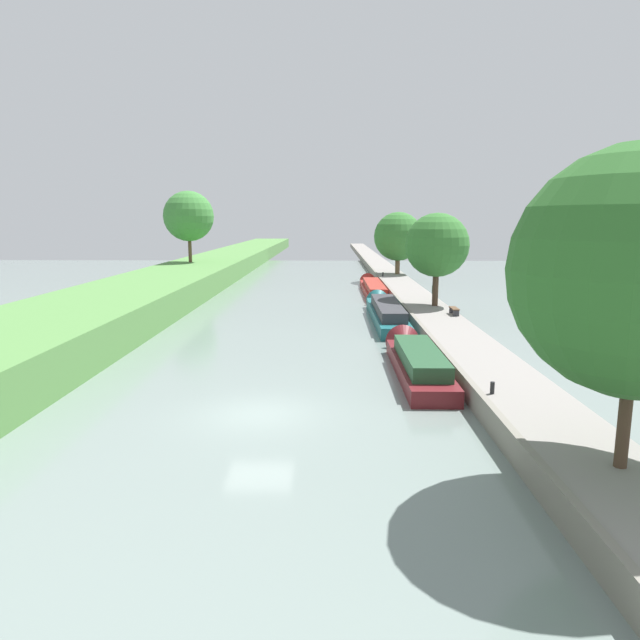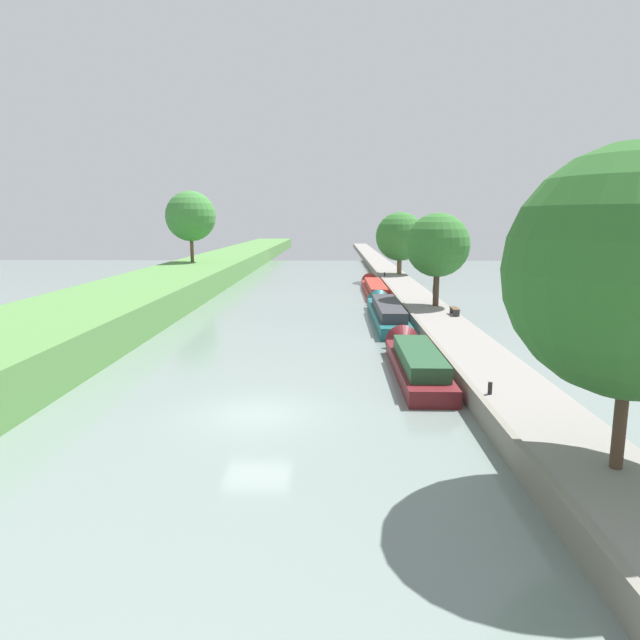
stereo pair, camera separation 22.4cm
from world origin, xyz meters
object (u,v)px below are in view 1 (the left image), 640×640
(person_walking, at_px, (434,293))
(mooring_bollard_far, at_px, (383,274))
(narrowboat_red, at_px, (373,288))
(mooring_bollard_near, at_px, (492,388))
(park_bench, at_px, (454,310))
(narrowboat_teal, at_px, (386,312))
(narrowboat_maroon, at_px, (416,360))

(person_walking, distance_m, mooring_bollard_far, 21.55)
(narrowboat_red, distance_m, mooring_bollard_far, 7.61)
(mooring_bollard_near, height_order, mooring_bollard_far, same)
(narrowboat_red, relative_size, park_bench, 10.94)
(narrowboat_teal, height_order, mooring_bollard_far, narrowboat_teal)
(narrowboat_teal, bearing_deg, narrowboat_red, 89.07)
(narrowboat_teal, distance_m, mooring_bollard_near, 20.44)
(narrowboat_teal, distance_m, narrowboat_red, 15.54)
(person_walking, bearing_deg, narrowboat_maroon, -103.18)
(narrowboat_red, bearing_deg, mooring_bollard_far, 77.38)
(narrowboat_maroon, distance_m, mooring_bollard_near, 6.60)
(narrowboat_teal, bearing_deg, person_walking, 21.61)
(narrowboat_maroon, relative_size, narrowboat_red, 0.65)
(narrowboat_maroon, relative_size, mooring_bollard_near, 23.68)
(narrowboat_maroon, xyz_separation_m, narrowboat_teal, (-0.09, 14.03, 0.05))
(person_walking, height_order, mooring_bollard_far, person_walking)
(narrowboat_red, xyz_separation_m, mooring_bollard_near, (1.66, -35.89, 0.65))
(narrowboat_maroon, bearing_deg, mooring_bollard_near, -73.96)
(park_bench, bearing_deg, person_walking, 97.25)
(narrowboat_red, height_order, mooring_bollard_far, mooring_bollard_far)
(narrowboat_teal, bearing_deg, mooring_bollard_far, 85.24)
(narrowboat_maroon, relative_size, person_walking, 6.42)
(narrowboat_red, distance_m, person_walking, 14.55)
(narrowboat_teal, xyz_separation_m, narrowboat_red, (0.25, 15.54, -0.14))
(narrowboat_red, relative_size, person_walking, 9.88)
(narrowboat_maroon, bearing_deg, mooring_bollard_far, 87.19)
(narrowboat_red, relative_size, mooring_bollard_near, 36.46)
(person_walking, bearing_deg, park_bench, -82.75)
(narrowboat_maroon, relative_size, mooring_bollard_far, 23.68)
(narrowboat_red, distance_m, mooring_bollard_near, 35.93)
(narrowboat_red, bearing_deg, person_walking, -76.14)
(narrowboat_red, xyz_separation_m, mooring_bollard_far, (1.66, 7.40, 0.65))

